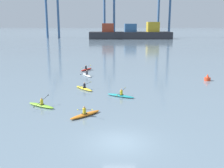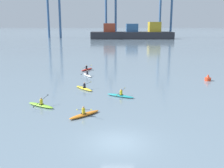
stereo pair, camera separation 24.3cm
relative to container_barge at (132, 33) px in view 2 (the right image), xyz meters
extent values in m
plane|color=slate|center=(-10.65, -122.80, -2.86)|extent=(800.00, 800.00, 0.00)
cube|color=#28282D|center=(-0.17, 0.00, -1.09)|extent=(41.99, 10.18, 3.55)
cube|color=#993823|center=(-11.71, 0.00, 2.83)|extent=(5.88, 7.13, 4.29)
cube|color=#2D5684|center=(-0.17, 0.00, 2.74)|extent=(5.88, 7.13, 4.11)
cube|color=#B29323|center=(11.38, 0.00, 3.19)|extent=(5.88, 7.13, 5.01)
cylinder|color=#335684|center=(-44.88, 9.42, 9.28)|extent=(1.20, 1.20, 24.29)
cylinder|color=#335684|center=(-38.58, 9.42, 9.28)|extent=(1.20, 1.20, 24.29)
cylinder|color=#335684|center=(-13.65, 14.02, 9.63)|extent=(1.20, 1.20, 24.99)
cylinder|color=#335684|center=(-8.26, 14.02, 9.63)|extent=(1.20, 1.20, 24.99)
cylinder|color=#335684|center=(16.44, 13.42, 11.59)|extent=(1.20, 1.20, 28.90)
cylinder|color=#335684|center=(22.71, 13.42, 11.59)|extent=(1.20, 1.20, 28.90)
cylinder|color=red|center=(3.01, -102.27, -2.64)|extent=(0.90, 0.90, 0.45)
cone|color=red|center=(3.01, -102.27, -2.14)|extent=(0.50, 0.49, 0.55)
ellipsoid|color=red|center=(-15.41, -93.26, -2.73)|extent=(2.14, 3.28, 0.26)
torus|color=black|center=(-15.46, -93.35, -2.59)|extent=(0.66, 0.66, 0.05)
cylinder|color=black|center=(-15.46, -93.35, -2.35)|extent=(0.30, 0.30, 0.50)
sphere|color=tan|center=(-15.46, -93.35, -2.00)|extent=(0.19, 0.19, 0.19)
cylinder|color=black|center=(-15.43, -93.31, -2.25)|extent=(1.77, 0.97, 0.73)
ellipsoid|color=yellow|center=(-16.31, -92.84, -2.60)|extent=(0.20, 0.13, 0.16)
ellipsoid|color=yellow|center=(-14.56, -93.78, -1.91)|extent=(0.20, 0.13, 0.16)
ellipsoid|color=#7ABC2D|center=(-18.25, -114.47, -2.73)|extent=(3.18, 2.35, 0.26)
torus|color=black|center=(-18.16, -114.53, -2.59)|extent=(0.68, 0.68, 0.05)
cylinder|color=gold|center=(-18.16, -114.53, -2.35)|extent=(0.30, 0.30, 0.50)
sphere|color=tan|center=(-18.16, -114.53, -2.00)|extent=(0.19, 0.19, 0.19)
cylinder|color=black|center=(-18.20, -114.50, -2.25)|extent=(1.10, 1.67, 0.80)
ellipsoid|color=black|center=(-18.73, -115.32, -2.63)|extent=(0.15, 0.20, 0.17)
ellipsoid|color=black|center=(-17.67, -113.68, -1.87)|extent=(0.15, 0.20, 0.17)
ellipsoid|color=teal|center=(-10.07, -110.89, -2.73)|extent=(3.24, 2.24, 0.26)
torus|color=black|center=(-9.98, -110.94, -2.59)|extent=(0.67, 0.67, 0.05)
cylinder|color=gold|center=(-9.98, -110.94, -2.35)|extent=(0.30, 0.30, 0.50)
sphere|color=tan|center=(-9.98, -110.94, -2.00)|extent=(0.19, 0.19, 0.19)
cylinder|color=black|center=(-10.02, -110.91, -2.25)|extent=(1.07, 1.79, 0.50)
ellipsoid|color=yellow|center=(-10.54, -111.80, -2.49)|extent=(0.14, 0.19, 0.15)
ellipsoid|color=yellow|center=(-9.50, -110.03, -2.02)|extent=(0.14, 0.19, 0.15)
ellipsoid|color=yellow|center=(-14.55, -107.38, -2.73)|extent=(2.61, 3.02, 0.26)
torus|color=black|center=(-14.49, -107.46, -2.59)|extent=(0.69, 0.69, 0.05)
cylinder|color=#23232D|center=(-14.49, -107.46, -2.35)|extent=(0.30, 0.30, 0.50)
sphere|color=tan|center=(-14.49, -107.46, -2.00)|extent=(0.19, 0.19, 0.19)
cylinder|color=black|center=(-14.52, -107.42, -2.25)|extent=(1.62, 1.32, 0.49)
ellipsoid|color=yellow|center=(-15.31, -108.06, -2.48)|extent=(0.18, 0.16, 0.15)
ellipsoid|color=yellow|center=(-13.72, -106.77, -2.02)|extent=(0.18, 0.16, 0.15)
ellipsoid|color=silver|center=(-14.91, -98.56, -2.73)|extent=(1.95, 3.34, 0.26)
torus|color=black|center=(-14.87, -98.65, -2.59)|extent=(0.65, 0.65, 0.05)
cylinder|color=#23232D|center=(-14.87, -98.65, -2.35)|extent=(0.30, 0.30, 0.50)
sphere|color=tan|center=(-14.87, -98.65, -2.00)|extent=(0.19, 0.19, 0.19)
cylinder|color=black|center=(-14.89, -98.60, -2.25)|extent=(1.87, 0.87, 0.58)
ellipsoid|color=black|center=(-15.81, -99.02, -2.53)|extent=(0.20, 0.12, 0.15)
ellipsoid|color=black|center=(-13.96, -98.19, -1.98)|extent=(0.20, 0.12, 0.15)
ellipsoid|color=orange|center=(-13.57, -117.31, -2.73)|extent=(2.85, 2.81, 0.26)
torus|color=black|center=(-13.64, -117.38, -2.59)|extent=(0.69, 0.69, 0.05)
cylinder|color=gold|center=(-13.64, -117.38, -2.35)|extent=(0.30, 0.30, 0.50)
sphere|color=tan|center=(-13.64, -117.38, -2.00)|extent=(0.19, 0.19, 0.19)
cylinder|color=black|center=(-13.60, -117.34, -2.25)|extent=(1.46, 1.49, 0.52)
ellipsoid|color=yellow|center=(-14.32, -116.61, -2.50)|extent=(0.17, 0.17, 0.15)
ellipsoid|color=yellow|center=(-12.89, -118.07, -2.01)|extent=(0.17, 0.17, 0.15)
camera|label=1|loc=(-11.43, -140.47, 5.45)|focal=43.07mm
camera|label=2|loc=(-11.19, -140.47, 5.45)|focal=43.07mm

